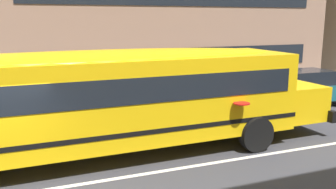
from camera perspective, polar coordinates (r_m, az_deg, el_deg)
name	(u,v)px	position (r m, az deg, el deg)	size (l,w,h in m)	color
sidewalk_far	(9,117)	(16.34, -23.55, -3.19)	(120.00, 3.00, 0.01)	gray
school_bus	(107,95)	(10.47, -9.55, -0.02)	(13.82, 3.27, 3.08)	yellow
parked_car_teal_far_corner	(306,87)	(18.01, 20.78, 1.07)	(3.95, 1.98, 1.64)	#195B66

